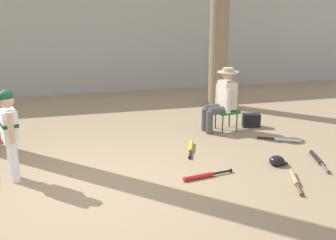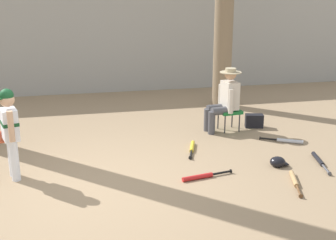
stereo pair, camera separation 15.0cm
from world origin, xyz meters
name	(u,v)px [view 1 (the left image)]	position (x,y,z in m)	size (l,w,h in m)	color
ground_plane	(95,188)	(0.00, 0.00, 0.00)	(60.00, 60.00, 0.00)	#937A5B
concrete_back_wall	(74,45)	(0.00, 5.90, 1.25)	(18.00, 0.36, 2.50)	#9E9E99
tree_behind_spectator	(220,14)	(3.13, 3.79, 2.07)	(0.64, 0.64, 4.80)	#7F6B51
young_ballplayer	(9,129)	(-1.10, 0.58, 0.74)	(0.43, 0.57, 1.31)	white
folding_stool	(226,111)	(2.65, 1.99, 0.36)	(0.44, 0.44, 0.41)	#196B2D
seated_spectator	(222,98)	(2.55, 1.98, 0.64)	(0.67, 0.54, 1.20)	#47474C
handbag_beside_stool	(251,120)	(3.21, 2.06, 0.13)	(0.34, 0.18, 0.26)	black
bat_black_composite	(317,159)	(3.47, 0.15, 0.03)	(0.26, 0.81, 0.07)	black
bat_red_barrel	(202,176)	(1.51, -0.03, 0.03)	(0.78, 0.20, 0.07)	red
bat_aluminum_silver	(284,140)	(3.41, 1.11, 0.03)	(0.68, 0.43, 0.07)	#B7BCC6
bat_wood_tan	(295,179)	(2.73, -0.45, 0.03)	(0.31, 0.75, 0.07)	tan
bat_yellow_trainer	(191,148)	(1.69, 1.12, 0.03)	(0.30, 0.72, 0.07)	yellow
batting_helmet_black	(277,161)	(2.77, 0.15, 0.07)	(0.28, 0.22, 0.16)	black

